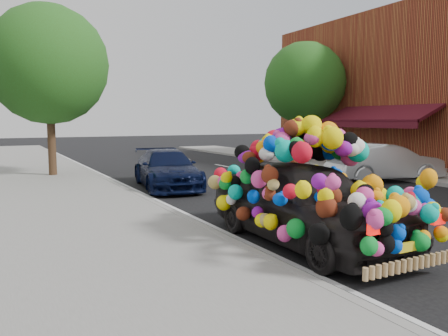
{
  "coord_description": "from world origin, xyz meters",
  "views": [
    {
      "loc": [
        -5.8,
        -7.23,
        2.08
      ],
      "look_at": [
        -1.39,
        0.93,
        1.06
      ],
      "focal_mm": 35.0,
      "sensor_mm": 36.0,
      "label": 1
    }
  ],
  "objects": [
    {
      "name": "ground",
      "position": [
        0.0,
        0.0,
        0.0
      ],
      "size": [
        100.0,
        100.0,
        0.0
      ],
      "primitive_type": "plane",
      "color": "black",
      "rests_on": "ground"
    },
    {
      "name": "sidewalk",
      "position": [
        -4.3,
        0.0,
        0.06
      ],
      "size": [
        4.0,
        60.0,
        0.12
      ],
      "primitive_type": "cube",
      "color": "gray",
      "rests_on": "ground"
    },
    {
      "name": "kerb",
      "position": [
        -2.35,
        0.0,
        0.07
      ],
      "size": [
        0.15,
        60.0,
        0.13
      ],
      "primitive_type": "cube",
      "color": "gray",
      "rests_on": "ground"
    },
    {
      "name": "footpath_far",
      "position": [
        8.2,
        3.0,
        0.06
      ],
      "size": [
        3.0,
        40.0,
        0.12
      ],
      "primitive_type": "cube",
      "color": "gray",
      "rests_on": "ground"
    },
    {
      "name": "lane_markings",
      "position": [
        3.6,
        0.0,
        0.01
      ],
      "size": [
        6.0,
        50.0,
        0.01
      ],
      "primitive_type": null,
      "color": "silver",
      "rests_on": "ground"
    },
    {
      "name": "tree_near_sidewalk",
      "position": [
        -3.8,
        9.5,
        4.02
      ],
      "size": [
        4.2,
        4.2,
        6.13
      ],
      "color": "#332114",
      "rests_on": "ground"
    },
    {
      "name": "tree_far_b",
      "position": [
        8.0,
        10.0,
        3.89
      ],
      "size": [
        4.0,
        4.0,
        5.9
      ],
      "color": "#332114",
      "rests_on": "ground"
    },
    {
      "name": "plush_art_car",
      "position": [
        -1.14,
        -1.48,
        1.06
      ],
      "size": [
        2.12,
        4.41,
        2.07
      ],
      "rotation": [
        0.0,
        0.0,
        -0.02
      ],
      "color": "black",
      "rests_on": "ground"
    },
    {
      "name": "navy_sedan",
      "position": [
        -0.98,
        5.41,
        0.58
      ],
      "size": [
        2.27,
        4.24,
        1.17
      ],
      "primitive_type": "imported",
      "rotation": [
        0.0,
        0.0,
        -0.16
      ],
      "color": "black",
      "rests_on": "ground"
    },
    {
      "name": "silver_hatchback",
      "position": [
        6.09,
        3.2,
        0.64
      ],
      "size": [
        4.13,
        2.29,
        1.29
      ],
      "primitive_type": "imported",
      "rotation": [
        0.0,
        0.0,
        1.32
      ],
      "color": "silver",
      "rests_on": "ground"
    }
  ]
}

